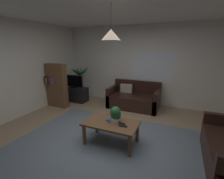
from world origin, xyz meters
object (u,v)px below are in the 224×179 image
Objects in this scene: remote_on_table_1 at (123,126)px; tv at (74,81)px; coffee_table at (111,126)px; pendant_lamp at (111,35)px; potted_plant_on_table at (116,114)px; couch_under_window at (134,99)px; tv_stand at (75,94)px; bookshelf_corner at (57,85)px; potted_palm_corner at (80,82)px; book_on_table_0 at (110,120)px; remote_on_table_0 at (121,123)px.

tv reaches higher than remote_on_table_1.
coffee_table is 1.74× the size of pendant_lamp.
potted_plant_on_table is (-0.20, 0.13, 0.15)m from remote_on_table_1.
tv_stand is (-2.13, -0.24, -0.02)m from couch_under_window.
potted_plant_on_table is 0.35× the size of tv_stand.
bookshelf_corner is at bearing 153.60° from pendant_lamp.
bookshelf_corner is 2.29× the size of pendant_lamp.
coffee_table is at bearing -39.61° from tv.
tv is at bearing 74.47° from bookshelf_corner.
couch_under_window is at bearing 96.31° from potted_plant_on_table.
potted_palm_corner is at bearing 136.74° from potted_plant_on_table.
couch_under_window is at bearing 92.93° from book_on_table_0.
couch_under_window is 2.18m from remote_on_table_0.
bookshelf_corner is at bearing 155.33° from potted_plant_on_table.
coffee_table is 3.00m from tv.
tv is at bearing 140.39° from pendant_lamp.
potted_plant_on_table is at bearing -90.28° from remote_on_table_0.
potted_palm_corner is 2.06× the size of pendant_lamp.
bookshelf_corner is (-0.19, -0.67, -0.02)m from tv.
potted_palm_corner is 0.90× the size of bookshelf_corner.
couch_under_window is 1.75× the size of tv_stand.
coffee_table is 3.00m from tv_stand.
remote_on_table_0 is 1.00× the size of remote_on_table_1.
couch_under_window is 2.23× the size of tv.
coffee_table is 1.50× the size of tv.
potted_plant_on_table is 0.52× the size of pendant_lamp.
tv_stand is 1.28× the size of tv.
pendant_lamp is at bearing -39.93° from tv_stand.
bookshelf_corner is at bearing -158.04° from couch_under_window.
potted_plant_on_table is 3.03m from tv_stand.
tv reaches higher than remote_on_table_0.
pendant_lamp reaches higher than tv.
book_on_table_0 is at bearing 137.78° from coffee_table.
remote_on_table_1 is at bearing -37.78° from tv_stand.
pendant_lamp reaches higher than book_on_table_0.
book_on_table_0 is 0.26m from remote_on_table_0.
remote_on_table_0 is 0.13× the size of potted_palm_corner.
book_on_table_0 is 0.09× the size of potted_palm_corner.
potted_palm_corner is at bearing 135.17° from pendant_lamp.
potted_plant_on_table is 3.33m from potted_palm_corner.
coffee_table is (0.16, -2.17, 0.11)m from couch_under_window.
tv_stand is 3.51m from pendant_lamp.
book_on_table_0 is 2.93m from tv_stand.
coffee_table is 0.12m from book_on_table_0.
bookshelf_corner is at bearing 60.91° from remote_on_table_1.
remote_on_table_0 is (0.20, 0.02, 0.08)m from coffee_table.
couch_under_window is 2.15m from potted_plant_on_table.
potted_palm_corner is at bearing 175.47° from couch_under_window.
coffee_table is 0.85× the size of potted_palm_corner.
potted_palm_corner reaches higher than couch_under_window.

